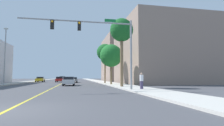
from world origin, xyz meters
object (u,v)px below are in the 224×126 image
Objects in this scene: palm_near at (122,31)px; car_black at (62,79)px; car_gray at (73,80)px; car_yellow at (40,79)px; street_lamp at (5,53)px; palm_mid at (111,56)px; traffic_signal_mast at (99,37)px; car_red at (60,79)px; pedestrian at (142,81)px; car_silver at (69,81)px; palm_far at (105,52)px.

car_black is at bearing 104.34° from palm_near.
car_yellow is at bearing 141.14° from car_gray.
palm_mid is (16.50, -1.49, -0.19)m from street_lamp.
traffic_signal_mast is 33.16m from car_red.
car_black is 44.79m from pedestrian.
car_black reaches higher than car_silver.
car_black is at bearing -116.68° from car_yellow.
palm_far is at bearing -52.73° from car_gray.
car_gray is at bearing 52.20° from street_lamp.
pedestrian is at bearing -77.25° from car_gray.
traffic_signal_mast is at bearing 106.76° from car_yellow.
street_lamp is 20.07m from car_yellow.
street_lamp reaches higher than pedestrian.
palm_far is 27.03m from car_black.
palm_near is 13.88m from palm_far.
palm_far is at bearing -82.31° from pedestrian.
car_silver is (3.08, -31.61, -0.05)m from car_black.
car_yellow is 0.98× the size of car_red.
palm_far reaches higher than palm_mid.
car_black is at bearing 96.91° from car_silver.
car_yellow is (-8.41, 6.32, 0.03)m from car_gray.
car_silver is (9.80, -1.62, -4.28)m from street_lamp.
traffic_signal_mast reaches higher than car_yellow.
palm_near is 1.93× the size of car_red.
car_gray is 17.15m from car_black.
palm_near reaches higher than car_silver.
traffic_signal_mast is 1.21× the size of palm_near.
car_yellow is 1.15× the size of car_black.
palm_far is at bearing 89.79° from palm_near.
street_lamp is 17.26m from car_gray.
palm_mid is at bearing -90.67° from palm_far.
car_yellow is (-14.70, 27.93, -6.51)m from palm_near.
car_yellow is (-11.12, 33.36, -4.45)m from traffic_signal_mast.
palm_far is 19.72m from pedestrian.
car_yellow is at bearing 84.64° from street_lamp.
car_silver is (-6.78, -7.05, -5.55)m from palm_far.
traffic_signal_mast is 2.26× the size of car_gray.
palm_far is 4.84× the size of pedestrian.
street_lamp is at bearing -103.56° from car_black.
palm_near reaches higher than palm_far.
palm_near reaches higher than car_red.
palm_near is 5.39× the size of pedestrian.
palm_far is at bearing 47.43° from car_silver.
traffic_signal_mast is 27.55m from car_gray.
car_gray is at bearing 113.09° from palm_mid.
street_lamp is at bearing -129.75° from car_gray.
traffic_signal_mast is at bearing -77.78° from car_red.
traffic_signal_mast is 19.64m from palm_far.
car_yellow reaches higher than car_gray.
palm_near is (16.53, -8.41, 2.23)m from street_lamp.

